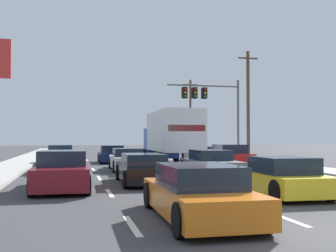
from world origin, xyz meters
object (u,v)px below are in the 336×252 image
car_maroon (63,172)px  car_white (127,160)px  box_truck (171,134)px  car_red (229,156)px  car_green (64,162)px  car_gray (210,164)px  car_yellow (280,178)px  car_orange (198,194)px  car_tan (199,154)px  car_silver (61,155)px  car_black (143,169)px  utility_pole_mid (248,103)px  utility_pole_far (190,115)px  car_navy (112,155)px  traffic_signal_mast (207,99)px

car_maroon → car_white: bearing=66.9°
box_truck → car_red: 4.11m
car_green → car_gray: bearing=-28.1°
box_truck → car_yellow: bearing=-90.3°
car_orange → car_tan: car_orange is taller
car_silver → car_black: 14.09m
car_silver → utility_pole_mid: size_ratio=0.48×
car_tan → car_red: size_ratio=0.96×
car_black → car_red: (6.89, 8.18, 0.08)m
utility_pole_mid → car_gray: bearing=-120.8°
box_truck → car_gray: 7.85m
car_maroon → utility_pole_far: (15.17, 35.68, 4.18)m
car_navy → car_tan: (6.75, 0.55, -0.03)m
car_navy → car_black: size_ratio=0.93×
car_maroon → utility_pole_mid: size_ratio=0.51×
box_truck → utility_pole_far: size_ratio=0.94×
car_silver → traffic_signal_mast: (12.09, 3.99, 4.59)m
car_maroon → car_red: bearing=43.4°
car_white → car_black: bearing=-92.5°
car_gray → car_tan: 12.15m
car_white → traffic_signal_mast: size_ratio=0.60×
car_green → car_red: bearing=11.4°
car_tan → utility_pole_mid: size_ratio=0.44×
box_truck → car_tan: bearing=51.5°
car_green → box_truck: bearing=31.4°
car_gray → car_red: bearing=60.2°
car_orange → car_red: 16.86m
car_red → car_yellow: bearing=-104.9°
car_silver → car_orange: (3.44, -20.87, -0.03)m
car_maroon → car_red: 13.62m
car_maroon → car_gray: (6.69, 3.75, -0.05)m
car_silver → car_navy: 3.55m
car_tan → utility_pole_mid: bearing=24.3°
car_green → car_tan: car_green is taller
car_maroon → car_orange: bearing=-63.5°
car_tan → utility_pole_mid: (5.22, 2.36, 4.24)m
car_silver → utility_pole_mid: bearing=11.0°
car_navy → traffic_signal_mast: size_ratio=0.59×
car_silver → utility_pole_far: bearing=53.2°
utility_pole_mid → car_silver: bearing=-169.0°
car_navy → car_white: bearing=-88.5°
car_white → box_truck: (3.36, 3.72, 1.46)m
car_green → car_red: (9.97, 2.00, 0.09)m
car_white → utility_pole_far: 30.65m
box_truck → car_orange: bearing=-101.8°
car_navy → car_gray: (3.59, -11.19, -0.01)m
car_orange → utility_pole_far: bearing=73.7°
car_silver → car_gray: 13.18m
car_green → utility_pole_far: size_ratio=0.46×
box_truck → car_red: bearing=-33.1°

